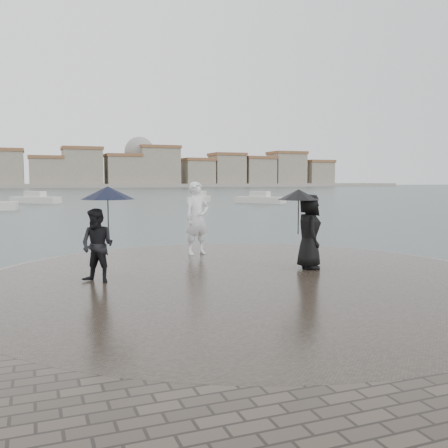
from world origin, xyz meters
name	(u,v)px	position (x,y,z in m)	size (l,w,h in m)	color
ground	(332,339)	(0.00, 0.00, 0.00)	(400.00, 400.00, 0.00)	#2B3835
kerb_ring	(245,286)	(0.00, 3.50, 0.16)	(12.50, 12.50, 0.32)	gray
quay_tip	(245,285)	(0.00, 3.50, 0.18)	(11.90, 11.90, 0.36)	#2D261E
statue	(197,218)	(0.08, 7.19, 1.42)	(0.77, 0.51, 2.12)	white
visitor_left	(101,227)	(-3.06, 4.16, 1.53)	(1.32, 1.16, 2.04)	black
visitor_right	(307,223)	(1.84, 3.95, 1.48)	(1.18, 1.13, 1.95)	black
far_skyline	(24,170)	(-6.29, 160.71, 5.61)	(260.00, 20.00, 37.00)	gray
boats	(128,201)	(4.81, 44.63, 0.38)	(32.24, 15.52, 1.50)	beige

